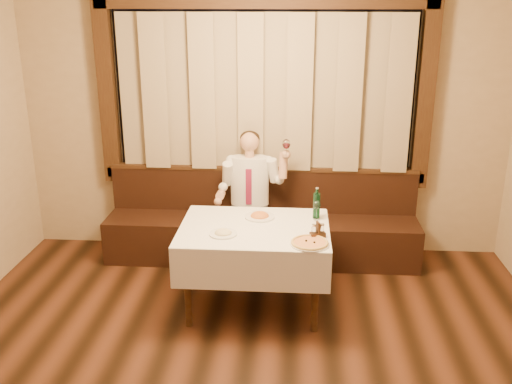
# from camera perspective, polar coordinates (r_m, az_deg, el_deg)

# --- Properties ---
(room) EXTENTS (5.01, 6.01, 2.81)m
(room) POSITION_cam_1_polar(r_m,az_deg,el_deg) (3.92, -0.98, 2.54)
(room) COLOR black
(room) RESTS_ON ground
(banquette) EXTENTS (3.20, 0.61, 0.94)m
(banquette) POSITION_cam_1_polar(r_m,az_deg,el_deg) (5.97, 0.57, -3.73)
(banquette) COLOR black
(banquette) RESTS_ON ground
(dining_table) EXTENTS (1.27, 0.97, 0.76)m
(dining_table) POSITION_cam_1_polar(r_m,az_deg,el_deg) (4.89, -0.17, -4.63)
(dining_table) COLOR black
(dining_table) RESTS_ON ground
(pizza) EXTENTS (0.31, 0.31, 0.03)m
(pizza) POSITION_cam_1_polar(r_m,az_deg,el_deg) (4.53, 5.39, -5.09)
(pizza) COLOR white
(pizza) RESTS_ON dining_table
(pasta_red) EXTENTS (0.26, 0.26, 0.09)m
(pasta_red) POSITION_cam_1_polar(r_m,az_deg,el_deg) (5.03, 0.37, -2.20)
(pasta_red) COLOR white
(pasta_red) RESTS_ON dining_table
(pasta_cream) EXTENTS (0.23, 0.23, 0.08)m
(pasta_cream) POSITION_cam_1_polar(r_m,az_deg,el_deg) (4.69, -3.31, -3.92)
(pasta_cream) COLOR white
(pasta_cream) RESTS_ON dining_table
(green_bottle) EXTENTS (0.06, 0.06, 0.28)m
(green_bottle) POSITION_cam_1_polar(r_m,az_deg,el_deg) (5.03, 6.07, -1.32)
(green_bottle) COLOR #0E4121
(green_bottle) RESTS_ON dining_table
(table_wine_glass) EXTENTS (0.07, 0.07, 0.18)m
(table_wine_glass) POSITION_cam_1_polar(r_m,az_deg,el_deg) (4.98, 6.09, -1.37)
(table_wine_glass) COLOR white
(table_wine_glass) RESTS_ON dining_table
(cruet_caddy) EXTENTS (0.14, 0.10, 0.13)m
(cruet_caddy) POSITION_cam_1_polar(r_m,az_deg,el_deg) (4.66, 6.19, -3.97)
(cruet_caddy) COLOR black
(cruet_caddy) RESTS_ON dining_table
(seated_man) EXTENTS (0.73, 0.54, 1.35)m
(seated_man) POSITION_cam_1_polar(r_m,az_deg,el_deg) (5.72, -0.63, 0.44)
(seated_man) COLOR black
(seated_man) RESTS_ON ground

